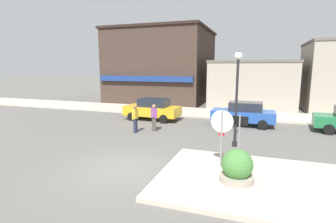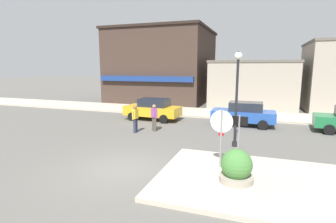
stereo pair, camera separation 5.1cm
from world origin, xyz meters
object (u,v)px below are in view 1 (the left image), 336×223
Objects in this scene: planter at (237,169)px; lamp_post at (237,85)px; pedestrian_crossing_far at (154,117)px; stop_sign at (222,131)px; parked_car_second at (243,113)px; pedestrian_crossing_near at (135,118)px; one_way_sign at (239,136)px; parked_car_nearest at (153,109)px.

lamp_post is (-0.45, 4.38, 2.40)m from planter.
pedestrian_crossing_far is at bearing 162.12° from lamp_post.
stop_sign is 1.60m from planter.
planter is (0.67, -1.09, -0.96)m from stop_sign.
stop_sign is 1.43× the size of pedestrian_crossing_far.
lamp_post reaches higher than planter.
parked_car_second is (0.11, 4.89, -2.15)m from lamp_post.
parked_car_second is 2.49× the size of pedestrian_crossing_near.
lamp_post reaches higher than one_way_sign.
one_way_sign reaches higher than parked_car_second.
pedestrian_crossing_far is at bearing 39.20° from pedestrian_crossing_near.
planter is 8.11m from pedestrian_crossing_near.
planter is 0.27× the size of lamp_post.
lamp_post is 1.11× the size of parked_car_nearest.
parked_car_second is 7.11m from pedestrian_crossing_near.
stop_sign is 3.60m from lamp_post.
pedestrian_crossing_far is (-5.23, 4.62, -0.46)m from one_way_sign.
one_way_sign is 7.96m from parked_car_second.
one_way_sign is at bearing 21.89° from stop_sign.
lamp_post is 5.34m from parked_car_second.
pedestrian_crossing_far is (-4.97, -3.32, 0.06)m from parked_car_second.
parked_car_nearest is at bearing 97.13° from pedestrian_crossing_near.
parked_car_nearest is at bearing 143.07° from lamp_post.
parked_car_second is at bearing 88.70° from lamp_post.
one_way_sign is 3.48m from lamp_post.
planter is at bearing -40.19° from pedestrian_crossing_near.
stop_sign is at bearing 121.46° from planter.
planter is 9.28m from parked_car_second.
pedestrian_crossing_near is (-5.74, 0.84, -2.09)m from lamp_post.
lamp_post is 5.51m from pedestrian_crossing_far.
pedestrian_crossing_near is (-5.85, -4.04, 0.06)m from parked_car_second.
one_way_sign is (0.60, 0.24, -0.19)m from stop_sign.
parked_car_second is at bearing 92.07° from planter.
stop_sign is 0.68m from one_way_sign.
lamp_post reaches higher than pedestrian_crossing_far.
one_way_sign is at bearing -88.06° from parked_car_second.
one_way_sign is at bearing -32.46° from pedestrian_crossing_near.
pedestrian_crossing_far is at bearing -146.24° from parked_car_second.
pedestrian_crossing_far is at bearing 138.59° from one_way_sign.
parked_car_nearest is at bearing -178.09° from parked_car_second.
pedestrian_crossing_near is at bearing -145.36° from parked_car_second.
lamp_post is at bearing -91.30° from parked_car_second.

